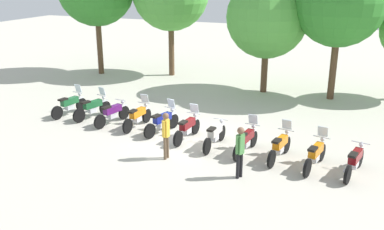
% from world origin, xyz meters
% --- Properties ---
extents(ground_plane, '(80.00, 80.00, 0.00)m').
position_xyz_m(ground_plane, '(0.00, 0.00, 0.00)').
color(ground_plane, '#BCB7A8').
extents(motorcycle_0, '(0.70, 2.18, 1.37)m').
position_xyz_m(motorcycle_0, '(-6.43, 0.86, 0.52)').
color(motorcycle_0, black).
rests_on(motorcycle_0, ground_plane).
extents(motorcycle_1, '(0.82, 2.14, 1.37)m').
position_xyz_m(motorcycle_1, '(-5.14, 0.87, 0.52)').
color(motorcycle_1, black).
rests_on(motorcycle_1, ground_plane).
extents(motorcycle_2, '(0.74, 2.17, 0.99)m').
position_xyz_m(motorcycle_2, '(-3.86, 0.52, 0.50)').
color(motorcycle_2, black).
rests_on(motorcycle_2, ground_plane).
extents(motorcycle_3, '(0.62, 2.19, 1.37)m').
position_xyz_m(motorcycle_3, '(-2.57, 0.52, 0.52)').
color(motorcycle_3, black).
rests_on(motorcycle_3, ground_plane).
extents(motorcycle_4, '(0.80, 2.15, 1.37)m').
position_xyz_m(motorcycle_4, '(-1.28, 0.31, 0.52)').
color(motorcycle_4, black).
rests_on(motorcycle_4, ground_plane).
extents(motorcycle_5, '(0.62, 2.19, 1.37)m').
position_xyz_m(motorcycle_5, '(0.00, 0.01, 0.52)').
color(motorcycle_5, black).
rests_on(motorcycle_5, ground_plane).
extents(motorcycle_6, '(0.62, 2.19, 0.99)m').
position_xyz_m(motorcycle_6, '(1.29, -0.30, 0.50)').
color(motorcycle_6, black).
rests_on(motorcycle_6, ground_plane).
extents(motorcycle_7, '(0.66, 2.19, 1.37)m').
position_xyz_m(motorcycle_7, '(2.58, -0.43, 0.52)').
color(motorcycle_7, black).
rests_on(motorcycle_7, ground_plane).
extents(motorcycle_8, '(0.70, 2.18, 1.37)m').
position_xyz_m(motorcycle_8, '(3.86, -0.54, 0.52)').
color(motorcycle_8, black).
rests_on(motorcycle_8, ground_plane).
extents(motorcycle_9, '(0.74, 2.17, 1.37)m').
position_xyz_m(motorcycle_9, '(5.15, -0.80, 0.52)').
color(motorcycle_9, black).
rests_on(motorcycle_9, ground_plane).
extents(motorcycle_10, '(0.75, 2.16, 0.99)m').
position_xyz_m(motorcycle_10, '(6.44, -0.83, 0.50)').
color(motorcycle_10, black).
rests_on(motorcycle_10, ground_plane).
extents(person_0, '(0.25, 0.41, 1.76)m').
position_xyz_m(person_0, '(0.01, -2.03, 1.04)').
color(person_0, brown).
rests_on(person_0, ground_plane).
extents(person_1, '(0.31, 0.40, 1.79)m').
position_xyz_m(person_1, '(2.92, -2.51, 1.06)').
color(person_1, black).
rests_on(person_1, ground_plane).
extents(tree_2, '(4.45, 4.45, 6.38)m').
position_xyz_m(tree_2, '(1.17, 8.45, 4.15)').
color(tree_2, brown).
rests_on(tree_2, ground_plane).
extents(tree_3, '(4.63, 4.63, 7.43)m').
position_xyz_m(tree_3, '(4.85, 8.37, 5.10)').
color(tree_3, brown).
rests_on(tree_3, ground_plane).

